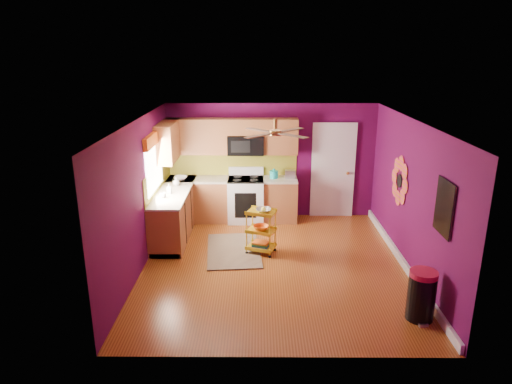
{
  "coord_description": "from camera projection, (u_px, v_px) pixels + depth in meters",
  "views": [
    {
      "loc": [
        -0.27,
        -7.19,
        3.58
      ],
      "look_at": [
        -0.32,
        0.4,
        1.2
      ],
      "focal_mm": 32.0,
      "sensor_mm": 36.0,
      "label": 1
    }
  ],
  "objects": [
    {
      "name": "counter_cup",
      "position": [
        163.0,
        195.0,
        8.49
      ],
      "size": [
        0.12,
        0.12,
        0.09
      ],
      "primitive_type": "imported",
      "color": "white",
      "rests_on": "lower_cabinets"
    },
    {
      "name": "ground",
      "position": [
        274.0,
        265.0,
        7.93
      ],
      "size": [
        5.0,
        5.0,
        0.0
      ],
      "primitive_type": "plane",
      "color": "brown",
      "rests_on": "ground"
    },
    {
      "name": "left_window",
      "position": [
        154.0,
        154.0,
        8.43
      ],
      "size": [
        0.08,
        1.35,
        1.08
      ],
      "color": "white",
      "rests_on": "ground"
    },
    {
      "name": "shag_rug",
      "position": [
        234.0,
        250.0,
        8.47
      ],
      "size": [
        1.1,
        1.65,
        0.02
      ],
      "primitive_type": "cube",
      "rotation": [
        0.0,
        0.0,
        0.09
      ],
      "color": "black",
      "rests_on": "ground"
    },
    {
      "name": "soap_bottle_b",
      "position": [
        176.0,
        181.0,
        9.22
      ],
      "size": [
        0.14,
        0.14,
        0.17
      ],
      "primitive_type": "imported",
      "color": "white",
      "rests_on": "lower_cabinets"
    },
    {
      "name": "electric_range",
      "position": [
        246.0,
        199.0,
        9.87
      ],
      "size": [
        0.76,
        0.66,
        1.13
      ],
      "color": "white",
      "rests_on": "ground"
    },
    {
      "name": "room_envelope",
      "position": [
        277.0,
        174.0,
        7.45
      ],
      "size": [
        4.54,
        5.04,
        2.52
      ],
      "color": "#52093E",
      "rests_on": "ground"
    },
    {
      "name": "soap_bottle_a",
      "position": [
        169.0,
        189.0,
        8.72
      ],
      "size": [
        0.08,
        0.09,
        0.19
      ],
      "primitive_type": "imported",
      "color": "#EA3F72",
      "rests_on": "lower_cabinets"
    },
    {
      "name": "ceiling_fan",
      "position": [
        276.0,
        132.0,
        7.44
      ],
      "size": [
        1.01,
        1.01,
        0.26
      ],
      "color": "#BF8C3F",
      "rests_on": "ground"
    },
    {
      "name": "counter_dish",
      "position": [
        181.0,
        178.0,
        9.66
      ],
      "size": [
        0.28,
        0.28,
        0.07
      ],
      "primitive_type": "imported",
      "color": "white",
      "rests_on": "lower_cabinets"
    },
    {
      "name": "toaster",
      "position": [
        290.0,
        174.0,
        9.73
      ],
      "size": [
        0.22,
        0.15,
        0.18
      ],
      "primitive_type": "cube",
      "color": "beige",
      "rests_on": "lower_cabinets"
    },
    {
      "name": "rolling_cart",
      "position": [
        261.0,
        229.0,
        8.26
      ],
      "size": [
        0.59,
        0.51,
        0.9
      ],
      "color": "gold",
      "rests_on": "ground"
    },
    {
      "name": "panel_door",
      "position": [
        333.0,
        172.0,
        9.97
      ],
      "size": [
        0.95,
        0.11,
        2.15
      ],
      "color": "white",
      "rests_on": "ground"
    },
    {
      "name": "teal_kettle",
      "position": [
        274.0,
        174.0,
        9.76
      ],
      "size": [
        0.18,
        0.18,
        0.21
      ],
      "color": "#16AAA8",
      "rests_on": "lower_cabinets"
    },
    {
      "name": "lower_cabinets",
      "position": [
        208.0,
        207.0,
        9.55
      ],
      "size": [
        2.81,
        2.31,
        0.94
      ],
      "color": "brown",
      "rests_on": "ground"
    },
    {
      "name": "trash_can",
      "position": [
        421.0,
        295.0,
        6.24
      ],
      "size": [
        0.4,
        0.43,
        0.72
      ],
      "color": "black",
      "rests_on": "ground"
    },
    {
      "name": "right_wall_art",
      "position": [
        418.0,
        192.0,
        7.17
      ],
      "size": [
        0.04,
        2.74,
        1.04
      ],
      "color": "black",
      "rests_on": "ground"
    },
    {
      "name": "upper_cabinetry",
      "position": [
        212.0,
        139.0,
        9.48
      ],
      "size": [
        2.8,
        2.3,
        1.26
      ],
      "color": "brown",
      "rests_on": "ground"
    }
  ]
}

